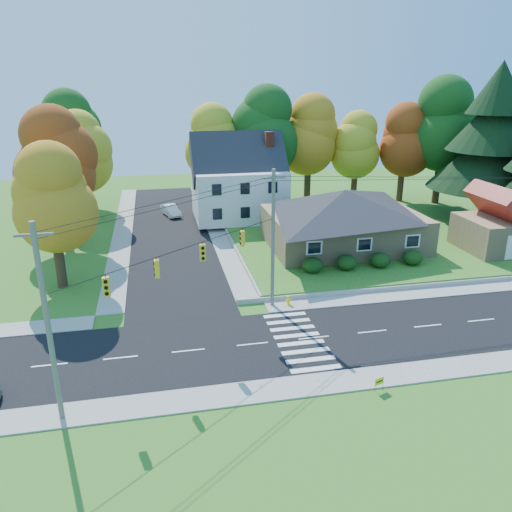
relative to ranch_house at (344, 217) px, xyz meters
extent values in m
plane|color=#3D7923|center=(-8.00, -16.00, -3.27)|extent=(120.00, 120.00, 0.00)
cube|color=black|center=(-8.00, -16.00, -3.26)|extent=(90.00, 8.00, 0.02)
cube|color=black|center=(-16.00, 10.00, -3.25)|extent=(8.00, 44.00, 0.02)
cube|color=#9C9A90|center=(-8.00, -11.00, -3.23)|extent=(90.00, 2.00, 0.08)
cube|color=#9C9A90|center=(-8.00, -21.00, -3.23)|extent=(90.00, 2.00, 0.08)
cube|color=#3D7923|center=(5.00, 5.00, -3.02)|extent=(30.00, 30.00, 0.50)
cube|color=tan|center=(0.00, 0.00, -1.17)|extent=(14.00, 10.00, 3.20)
pyramid|color=#26262B|center=(0.00, 0.00, 1.53)|extent=(14.60, 10.60, 2.20)
cube|color=silver|center=(-8.00, 12.00, 0.03)|extent=(10.00, 8.00, 5.60)
pyramid|color=#26262B|center=(-8.00, 12.00, 4.03)|extent=(10.40, 8.40, 2.40)
cube|color=brown|center=(-4.50, 12.00, 2.03)|extent=(0.90, 0.90, 9.60)
cube|color=tan|center=(14.00, -4.00, -1.27)|extent=(7.00, 6.00, 3.00)
pyramid|color=maroon|center=(14.00, -4.00, 1.03)|extent=(7.30, 6.30, 1.60)
ellipsoid|color=#163A10|center=(-5.00, -6.20, -2.13)|extent=(1.70, 1.70, 1.27)
ellipsoid|color=#163A10|center=(-2.00, -6.20, -2.13)|extent=(1.70, 1.70, 1.27)
ellipsoid|color=#163A10|center=(1.00, -6.20, -2.13)|extent=(1.70, 1.70, 1.27)
ellipsoid|color=#163A10|center=(4.00, -6.20, -2.13)|extent=(1.70, 1.70, 1.27)
cylinder|color=#666059|center=(-22.50, -21.20, 1.73)|extent=(0.26, 0.26, 10.00)
cube|color=#666059|center=(-22.50, -21.20, 6.13)|extent=(1.60, 0.12, 0.12)
cylinder|color=#666059|center=(-9.50, -10.80, 1.73)|extent=(0.26, 0.26, 10.00)
cube|color=#666059|center=(-9.50, -10.80, 6.13)|extent=(1.60, 0.12, 0.12)
cube|color=gold|center=(-20.00, -19.20, 2.68)|extent=(0.34, 0.26, 1.00)
cube|color=gold|center=(-17.50, -17.20, 2.68)|extent=(0.26, 0.34, 1.00)
cube|color=gold|center=(-14.80, -15.05, 2.68)|extent=(0.34, 0.26, 1.00)
cube|color=gold|center=(-12.00, -12.80, 2.68)|extent=(0.26, 0.34, 1.00)
cylinder|color=black|center=(-16.00, -16.00, 3.33)|extent=(13.02, 10.43, 0.04)
cylinder|color=#3F2A19|center=(-10.00, 18.00, -0.07)|extent=(0.80, 0.80, 5.40)
sphere|color=gold|center=(-10.00, 18.00, 3.83)|extent=(6.72, 6.72, 6.72)
sphere|color=gold|center=(-10.00, 18.00, 5.51)|extent=(5.91, 5.91, 5.91)
sphere|color=gold|center=(-10.00, 18.00, 7.19)|extent=(5.11, 5.11, 5.11)
cylinder|color=#3F2A19|center=(-4.00, 17.00, 0.38)|extent=(0.86, 0.86, 6.30)
sphere|color=#194C16|center=(-4.00, 17.00, 4.93)|extent=(7.84, 7.84, 7.84)
sphere|color=#194C16|center=(-4.00, 17.00, 6.89)|extent=(6.90, 6.90, 6.90)
sphere|color=#194C16|center=(-4.00, 17.00, 8.85)|extent=(5.96, 5.96, 5.96)
cylinder|color=#3F2A19|center=(2.00, 18.00, 0.16)|extent=(0.83, 0.83, 5.85)
sphere|color=#C37D1B|center=(2.00, 18.00, 4.38)|extent=(7.28, 7.28, 7.28)
sphere|color=#C37D1B|center=(2.00, 18.00, 6.20)|extent=(6.41, 6.41, 6.41)
sphere|color=#C37D1B|center=(2.00, 18.00, 8.02)|extent=(5.53, 5.53, 5.53)
cylinder|color=#3F2A19|center=(8.00, 17.00, -0.29)|extent=(0.77, 0.77, 4.95)
sphere|color=gold|center=(8.00, 17.00, 3.28)|extent=(6.16, 6.16, 6.16)
sphere|color=gold|center=(8.00, 17.00, 4.82)|extent=(5.42, 5.42, 5.42)
sphere|color=gold|center=(8.00, 17.00, 6.36)|extent=(4.68, 4.68, 4.68)
cylinder|color=#3F2A19|center=(14.00, 16.00, -0.07)|extent=(0.80, 0.80, 5.40)
sphere|color=#923A12|center=(14.00, 16.00, 3.83)|extent=(6.72, 6.72, 6.72)
sphere|color=#923A12|center=(14.00, 16.00, 5.51)|extent=(5.91, 5.91, 5.91)
sphere|color=#923A12|center=(14.00, 16.00, 7.19)|extent=(5.11, 5.11, 5.11)
cylinder|color=#3F2A19|center=(18.00, 14.00, 0.61)|extent=(0.89, 0.89, 6.75)
sphere|color=#194C16|center=(18.00, 14.00, 5.48)|extent=(8.40, 8.40, 8.40)
sphere|color=#194C16|center=(18.00, 14.00, 7.58)|extent=(7.39, 7.39, 7.39)
sphere|color=#194C16|center=(18.00, 14.00, 9.68)|extent=(6.38, 6.38, 6.38)
cylinder|color=#3F2A19|center=(19.00, 6.00, -1.33)|extent=(0.40, 0.40, 2.88)
cone|color=black|center=(19.00, 6.00, 4.11)|extent=(12.80, 12.80, 6.72)
cone|color=black|center=(19.00, 6.00, 7.95)|extent=(9.60, 9.60, 6.08)
cone|color=black|center=(19.00, 6.00, 11.47)|extent=(6.40, 6.40, 5.44)
cylinder|color=#3F2A19|center=(-25.00, -4.00, -0.79)|extent=(0.77, 0.77, 4.95)
sphere|color=#C37D1B|center=(-25.00, -4.00, 2.78)|extent=(6.16, 6.16, 6.16)
sphere|color=#C37D1B|center=(-25.00, -4.00, 4.32)|extent=(5.42, 5.42, 5.42)
sphere|color=#C37D1B|center=(-25.00, -4.00, 5.86)|extent=(4.68, 4.68, 4.68)
cylinder|color=#3F2A19|center=(-26.00, 6.00, -0.34)|extent=(0.83, 0.83, 5.85)
sphere|color=#923A12|center=(-26.00, 6.00, 3.88)|extent=(7.28, 7.28, 7.28)
sphere|color=#923A12|center=(-26.00, 6.00, 5.70)|extent=(6.41, 6.41, 6.41)
sphere|color=#923A12|center=(-26.00, 6.00, 7.52)|extent=(5.53, 5.53, 5.53)
cylinder|color=#3F2A19|center=(-25.00, 16.00, -0.57)|extent=(0.80, 0.80, 5.40)
sphere|color=gold|center=(-25.00, 16.00, 3.33)|extent=(6.72, 6.72, 6.72)
sphere|color=gold|center=(-25.00, 16.00, 5.01)|extent=(5.91, 5.91, 5.91)
sphere|color=gold|center=(-25.00, 16.00, 6.69)|extent=(5.11, 5.11, 5.11)
cylinder|color=#3F2A19|center=(-27.00, 24.00, -0.12)|extent=(0.86, 0.86, 6.30)
sphere|color=#194C16|center=(-27.00, 24.00, 4.43)|extent=(7.84, 7.84, 7.84)
sphere|color=#194C16|center=(-27.00, 24.00, 6.39)|extent=(6.90, 6.90, 6.90)
sphere|color=#194C16|center=(-27.00, 24.00, 8.35)|extent=(5.96, 5.96, 5.96)
imported|color=white|center=(-15.58, 16.13, -2.58)|extent=(2.46, 4.25, 1.32)
cylinder|color=yellow|center=(-8.32, -10.97, -3.22)|extent=(0.33, 0.33, 0.09)
cylinder|color=yellow|center=(-8.32, -10.97, -2.94)|extent=(0.22, 0.22, 0.51)
sphere|color=yellow|center=(-8.32, -10.97, -2.63)|extent=(0.24, 0.24, 0.24)
cylinder|color=yellow|center=(-8.32, -10.97, -2.85)|extent=(0.42, 0.12, 0.11)
cylinder|color=black|center=(-6.62, -22.15, -3.00)|extent=(0.02, 0.02, 0.53)
cylinder|color=black|center=(-6.16, -22.15, -3.00)|extent=(0.02, 0.02, 0.53)
cube|color=#EFF516|center=(-6.39, -22.15, -2.69)|extent=(0.60, 0.26, 0.42)
camera|label=1|loc=(-17.34, -42.91, 12.42)|focal=35.00mm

